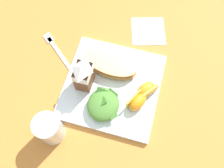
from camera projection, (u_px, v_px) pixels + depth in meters
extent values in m
plane|color=#C67A33|center=(112.00, 87.00, 0.75)|extent=(3.00, 3.00, 0.00)
cube|color=silver|center=(112.00, 86.00, 0.75)|extent=(0.28, 0.28, 0.02)
ellipsoid|color=#A87038|center=(110.00, 65.00, 0.75)|extent=(0.10, 0.18, 0.03)
ellipsoid|color=#B22D19|center=(110.00, 64.00, 0.74)|extent=(0.09, 0.16, 0.01)
ellipsoid|color=#EAD184|center=(109.00, 63.00, 0.73)|extent=(0.09, 0.17, 0.01)
ellipsoid|color=#4C8433|center=(103.00, 104.00, 0.69)|extent=(0.10, 0.09, 0.04)
cube|color=#4C8433|center=(112.00, 113.00, 0.68)|extent=(0.04, 0.04, 0.01)
cube|color=#3D7028|center=(101.00, 103.00, 0.68)|extent=(0.04, 0.04, 0.02)
cube|color=#4C8433|center=(110.00, 102.00, 0.69)|extent=(0.03, 0.04, 0.01)
cube|color=#5B8E3D|center=(100.00, 92.00, 0.70)|extent=(0.03, 0.02, 0.01)
cube|color=#3D7028|center=(112.00, 94.00, 0.70)|extent=(0.03, 0.04, 0.01)
cube|color=#336023|center=(102.00, 93.00, 0.69)|extent=(0.02, 0.03, 0.02)
cube|color=#5B8E3D|center=(104.00, 107.00, 0.68)|extent=(0.04, 0.04, 0.02)
cube|color=brown|center=(84.00, 77.00, 0.70)|extent=(0.06, 0.04, 0.09)
cube|color=white|center=(83.00, 72.00, 0.67)|extent=(0.06, 0.05, 0.03)
pyramid|color=white|center=(82.00, 68.00, 0.65)|extent=(0.06, 0.04, 0.02)
ellipsoid|color=orange|center=(138.00, 102.00, 0.70)|extent=(0.07, 0.06, 0.04)
cube|color=gold|center=(133.00, 98.00, 0.70)|extent=(0.05, 0.03, 0.03)
ellipsoid|color=orange|center=(146.00, 89.00, 0.71)|extent=(0.07, 0.07, 0.04)
cube|color=gold|center=(149.00, 94.00, 0.71)|extent=(0.05, 0.04, 0.03)
cube|color=white|center=(148.00, 31.00, 0.83)|extent=(0.14, 0.14, 0.00)
cube|color=silver|center=(61.00, 56.00, 0.79)|extent=(0.12, 0.14, 0.01)
cube|color=silver|center=(48.00, 38.00, 0.82)|extent=(0.04, 0.04, 0.01)
cylinder|color=silver|center=(50.00, 129.00, 0.65)|extent=(0.07, 0.07, 0.10)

